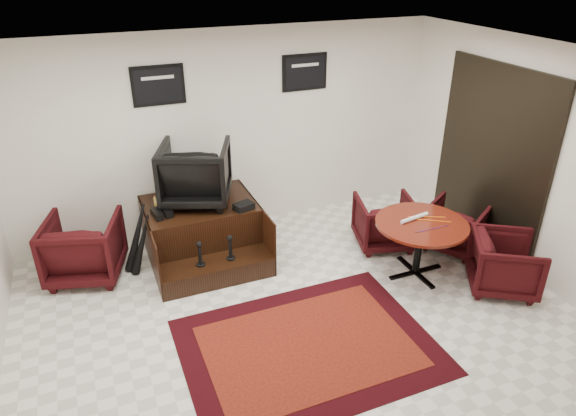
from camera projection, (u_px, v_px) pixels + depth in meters
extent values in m
plane|color=white|center=(302.00, 324.00, 5.63)|extent=(6.00, 6.00, 0.00)
cube|color=silver|center=(230.00, 134.00, 7.05)|extent=(6.00, 0.02, 2.80)
cube|color=silver|center=(481.00, 395.00, 2.93)|extent=(6.00, 0.02, 2.80)
cube|color=silver|center=(538.00, 166.00, 6.01)|extent=(0.02, 5.00, 2.80)
cube|color=white|center=(306.00, 64.00, 4.36)|extent=(6.00, 5.00, 0.02)
cube|color=black|center=(492.00, 154.00, 6.62)|extent=(0.05, 1.90, 2.30)
cube|color=black|center=(491.00, 154.00, 6.62)|extent=(0.02, 1.72, 2.12)
cube|color=black|center=(492.00, 154.00, 6.62)|extent=(0.03, 0.05, 2.12)
cube|color=black|center=(158.00, 85.00, 6.39)|extent=(0.66, 0.03, 0.50)
cube|color=black|center=(158.00, 86.00, 6.38)|extent=(0.58, 0.01, 0.42)
cube|color=silver|center=(158.00, 78.00, 6.33)|extent=(0.40, 0.00, 0.04)
cube|color=black|center=(305.00, 72.00, 7.07)|extent=(0.66, 0.03, 0.50)
cube|color=black|center=(305.00, 72.00, 7.05)|extent=(0.58, 0.01, 0.42)
cube|color=silver|center=(305.00, 65.00, 7.01)|extent=(0.40, 0.00, 0.04)
cube|color=black|center=(308.00, 346.00, 5.30)|extent=(2.55, 1.91, 0.01)
cube|color=#520F0B|center=(308.00, 346.00, 5.30)|extent=(2.09, 1.45, 0.01)
cube|color=black|center=(201.00, 227.00, 6.81)|extent=(1.41, 1.05, 0.73)
cube|color=black|center=(217.00, 271.00, 6.31)|extent=(1.41, 0.42, 0.26)
cube|color=black|center=(150.00, 245.00, 6.40)|extent=(0.02, 1.47, 0.73)
cube|color=black|center=(256.00, 225.00, 6.88)|extent=(0.02, 1.47, 0.73)
cylinder|color=black|center=(201.00, 264.00, 6.19)|extent=(0.11, 0.11, 0.02)
cylinder|color=black|center=(200.00, 255.00, 6.13)|extent=(0.04, 0.04, 0.24)
sphere|color=black|center=(199.00, 244.00, 6.06)|extent=(0.07, 0.07, 0.07)
cylinder|color=black|center=(231.00, 258.00, 6.31)|extent=(0.11, 0.11, 0.02)
cylinder|color=black|center=(230.00, 249.00, 6.25)|extent=(0.04, 0.04, 0.24)
sphere|color=black|center=(230.00, 238.00, 6.18)|extent=(0.07, 0.07, 0.07)
imported|color=black|center=(195.00, 170.00, 6.49)|extent=(1.08, 1.05, 0.87)
cube|color=black|center=(157.00, 214.00, 6.26)|extent=(0.13, 0.26, 0.09)
cube|color=black|center=(166.00, 212.00, 6.32)|extent=(0.13, 0.26, 0.09)
cube|color=black|center=(244.00, 206.00, 6.46)|extent=(0.28, 0.23, 0.08)
imported|color=black|center=(83.00, 245.00, 6.27)|extent=(1.05, 1.01, 0.88)
cylinder|color=#4E170B|center=(422.00, 224.00, 6.18)|extent=(1.11, 1.11, 0.03)
cylinder|color=black|center=(418.00, 248.00, 6.34)|extent=(0.09, 0.09, 0.66)
cube|color=black|center=(415.00, 272.00, 6.50)|extent=(0.75, 0.06, 0.03)
cube|color=black|center=(415.00, 272.00, 6.50)|extent=(0.06, 0.75, 0.03)
imported|color=black|center=(385.00, 220.00, 6.97)|extent=(0.90, 0.87, 0.76)
imported|color=black|center=(456.00, 224.00, 6.89)|extent=(0.93, 0.95, 0.73)
imported|color=black|center=(505.00, 261.00, 6.05)|extent=(0.98, 1.00, 0.76)
cylinder|color=white|center=(415.00, 218.00, 6.23)|extent=(0.42, 0.12, 0.05)
cylinder|color=orange|center=(432.00, 220.00, 6.21)|extent=(0.39, 0.25, 0.01)
cylinder|color=orange|center=(427.00, 217.00, 6.29)|extent=(0.41, 0.20, 0.01)
cylinder|color=#4C1933|center=(419.00, 232.00, 5.97)|extent=(0.10, 0.02, 0.01)
cylinder|color=#4C1933|center=(424.00, 231.00, 5.99)|extent=(0.10, 0.02, 0.01)
cylinder|color=#4C1933|center=(428.00, 230.00, 6.01)|extent=(0.10, 0.02, 0.01)
cylinder|color=#4C1933|center=(432.00, 229.00, 6.03)|extent=(0.10, 0.02, 0.01)
cylinder|color=#4C1933|center=(436.00, 228.00, 6.05)|extent=(0.10, 0.02, 0.01)
cylinder|color=#4C1933|center=(441.00, 227.00, 6.07)|extent=(0.10, 0.02, 0.01)
cylinder|color=#4C1933|center=(445.00, 226.00, 6.09)|extent=(0.10, 0.02, 0.01)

